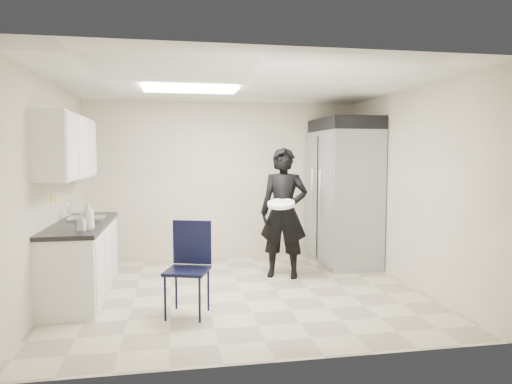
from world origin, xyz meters
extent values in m
plane|color=#BFB596|center=(0.00, 0.00, 0.00)|extent=(4.50, 4.50, 0.00)
plane|color=silver|center=(0.00, 0.00, 2.60)|extent=(4.50, 4.50, 0.00)
plane|color=beige|center=(0.00, 2.00, 1.30)|extent=(4.50, 0.00, 4.50)
plane|color=beige|center=(-2.25, 0.00, 1.30)|extent=(0.00, 4.00, 4.00)
plane|color=beige|center=(2.25, 0.00, 1.30)|extent=(0.00, 4.00, 4.00)
cube|color=white|center=(-0.60, 0.40, 2.57)|extent=(1.20, 0.60, 0.02)
cube|color=silver|center=(-1.95, 0.20, 0.43)|extent=(0.60, 1.90, 0.86)
cube|color=black|center=(-1.95, 0.20, 0.89)|extent=(0.64, 1.95, 0.05)
cube|color=gray|center=(-1.93, 0.45, 0.87)|extent=(0.42, 0.40, 0.14)
cylinder|color=silver|center=(-2.13, 0.45, 1.02)|extent=(0.02, 0.02, 0.24)
cube|color=silver|center=(-2.08, 0.20, 1.83)|extent=(0.35, 1.80, 0.75)
cube|color=black|center=(-2.14, 1.35, 1.62)|extent=(0.22, 0.30, 0.35)
cube|color=yellow|center=(-2.24, 0.10, 1.22)|extent=(0.00, 0.12, 0.07)
cube|color=yellow|center=(-2.24, 0.30, 1.18)|extent=(0.00, 0.12, 0.07)
cube|color=gray|center=(1.83, 1.27, 1.05)|extent=(0.80, 1.35, 2.10)
cube|color=black|center=(1.83, 1.27, 2.20)|extent=(0.80, 1.35, 0.20)
cube|color=black|center=(-0.70, -0.74, 0.49)|extent=(0.55, 0.55, 0.98)
imported|color=black|center=(0.69, 0.61, 0.92)|extent=(0.79, 0.67, 1.83)
cylinder|color=white|center=(0.60, 0.38, 1.07)|extent=(0.48, 0.48, 0.05)
imported|color=white|center=(-1.75, -0.40, 1.07)|extent=(0.15, 0.15, 0.31)
imported|color=#B7B6C3|center=(-1.81, -0.44, 1.01)|extent=(0.12, 0.12, 0.19)
camera|label=1|loc=(-0.81, -5.60, 1.74)|focal=32.00mm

